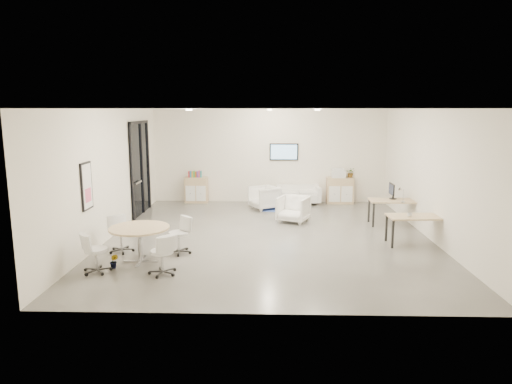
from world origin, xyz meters
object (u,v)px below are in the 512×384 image
object	(u,v)px
sideboard_right	(340,190)
desk_rear	(394,202)
loveseat	(298,195)
armchair_left	(264,197)
desk_front	(417,219)
armchair_right	(293,208)
sideboard_left	(197,190)
round_table	(139,231)

from	to	relation	value
sideboard_right	desk_rear	distance (m)	3.13
loveseat	armchair_left	bearing A→B (deg)	-148.05
armchair_left	desk_rear	world-z (taller)	armchair_left
desk_front	loveseat	bearing A→B (deg)	114.99
sideboard_right	loveseat	size ratio (longest dim) A/B	0.60
desk_rear	desk_front	bearing A→B (deg)	-87.97
desk_rear	desk_front	xyz separation A→B (m)	(0.01, -1.94, 0.00)
sideboard_right	armchair_right	xyz separation A→B (m)	(-1.74, -2.69, -0.04)
desk_rear	sideboard_left	bearing A→B (deg)	155.52
sideboard_right	armchair_right	distance (m)	3.20
loveseat	desk_front	world-z (taller)	desk_front
loveseat	armchair_left	size ratio (longest dim) A/B	1.85
sideboard_left	armchair_left	bearing A→B (deg)	-22.77
armchair_left	loveseat	bearing A→B (deg)	95.67
sideboard_left	armchair_left	distance (m)	2.56
armchair_right	sideboard_right	bearing A→B (deg)	79.94
sideboard_left	desk_rear	world-z (taller)	sideboard_left
desk_rear	round_table	size ratio (longest dim) A/B	1.09
armchair_right	desk_front	distance (m)	3.57
sideboard_right	armchair_right	bearing A→B (deg)	-122.88
sideboard_right	desk_front	bearing A→B (deg)	-77.68
armchair_left	round_table	bearing A→B (deg)	-56.04
sideboard_right	round_table	distance (m)	8.16
loveseat	desk_rear	size ratio (longest dim) A/B	1.09
loveseat	sideboard_left	bearing A→B (deg)	173.55
sideboard_left	sideboard_right	size ratio (longest dim) A/B	0.98
sideboard_right	armchair_left	xyz separation A→B (m)	(-2.60, -0.97, -0.04)
sideboard_left	sideboard_right	bearing A→B (deg)	-0.16
sideboard_left	desk_front	bearing A→B (deg)	-39.13
loveseat	desk_front	xyz separation A→B (m)	(2.50, -4.76, 0.34)
sideboard_left	desk_front	xyz separation A→B (m)	(6.02, -4.90, 0.19)
desk_front	sideboard_left	bearing A→B (deg)	138.17
armchair_right	round_table	bearing A→B (deg)	-110.40
armchair_left	desk_front	size ratio (longest dim) A/B	0.59
desk_front	sideboard_right	bearing A→B (deg)	99.61
armchair_right	loveseat	bearing A→B (deg)	106.04
armchair_left	desk_rear	bearing A→B (deg)	31.17
armchair_right	armchair_left	bearing A→B (deg)	139.48
armchair_right	round_table	world-z (taller)	armchair_right
armchair_right	round_table	distance (m)	5.00
loveseat	round_table	xyz separation A→B (m)	(-3.72, -6.20, 0.39)
armchair_left	sideboard_left	bearing A→B (deg)	-143.26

